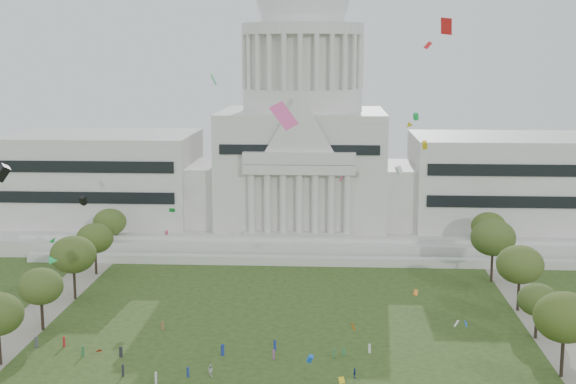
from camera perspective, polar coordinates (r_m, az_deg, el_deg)
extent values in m
cube|color=beige|center=(223.01, 1.02, -2.49)|extent=(160.00, 60.00, 4.00)
cube|color=beige|center=(191.18, 0.63, -4.90)|extent=(130.00, 3.00, 2.00)
cube|color=beige|center=(198.56, 0.73, -3.89)|extent=(140.00, 3.00, 5.00)
cube|color=beige|center=(228.41, -12.91, 0.87)|extent=(50.00, 34.00, 22.00)
cube|color=beige|center=(224.35, 15.20, 0.61)|extent=(50.00, 34.00, 22.00)
cube|color=beige|center=(220.82, -6.02, -0.03)|extent=(12.00, 26.00, 16.00)
cube|color=beige|center=(218.77, 8.08, -0.16)|extent=(12.00, 26.00, 16.00)
cube|color=beige|center=(219.15, 1.02, 1.54)|extent=(44.00, 38.00, 28.00)
cube|color=beige|center=(198.91, 0.80, 1.62)|extent=(28.00, 3.00, 2.40)
cube|color=black|center=(211.84, -14.21, 0.68)|extent=(46.00, 0.40, 11.00)
cube|color=black|center=(207.46, 16.19, 0.40)|extent=(46.00, 0.40, 11.00)
cylinder|color=beige|center=(217.19, 1.03, 6.61)|extent=(32.00, 32.00, 6.00)
cylinder|color=beige|center=(216.85, 1.04, 9.25)|extent=(28.00, 28.00, 14.00)
cylinder|color=beige|center=(216.93, 1.05, 11.50)|extent=(32.40, 32.40, 3.00)
cylinder|color=beige|center=(217.16, 1.05, 12.95)|extent=(22.00, 22.00, 8.00)
cube|color=gray|center=(152.48, -18.94, -9.71)|extent=(8.00, 160.00, 0.04)
cube|color=gray|center=(147.13, 18.99, -10.44)|extent=(8.00, 160.00, 0.04)
cylinder|color=black|center=(139.48, -19.83, -10.43)|extent=(0.56, 0.56, 5.47)
cylinder|color=black|center=(133.73, 18.91, -11.09)|extent=(0.56, 0.56, 6.20)
ellipsoid|color=#384C15|center=(131.59, 19.08, -8.41)|extent=(9.55, 9.55, 7.82)
cylinder|color=black|center=(153.70, -17.07, -8.42)|extent=(0.56, 0.56, 5.27)
ellipsoid|color=#394E1D|center=(152.08, -17.18, -6.42)|extent=(8.12, 8.12, 6.65)
cylinder|color=black|center=(149.55, 17.23, -9.09)|extent=(0.56, 0.56, 4.56)
ellipsoid|color=#33461B|center=(148.09, 17.32, -7.32)|extent=(7.01, 7.01, 5.74)
cylinder|color=black|center=(170.25, -14.93, -6.40)|extent=(0.56, 0.56, 6.03)
ellipsoid|color=#384C1A|center=(168.61, -15.03, -4.31)|extent=(9.29, 9.29, 7.60)
cylinder|color=black|center=(163.81, 16.06, -7.11)|extent=(0.56, 0.56, 5.97)
ellipsoid|color=#3D511E|center=(162.12, 16.17, -4.97)|extent=(9.19, 9.19, 7.52)
cylinder|color=black|center=(187.74, -13.50, -4.92)|extent=(0.56, 0.56, 5.41)
ellipsoid|color=#354C17|center=(186.39, -13.57, -3.21)|extent=(8.33, 8.33, 6.81)
cylinder|color=black|center=(182.44, 14.29, -5.23)|extent=(0.56, 0.56, 6.37)
ellipsoid|color=#344A1B|center=(180.84, 14.38, -3.16)|extent=(9.82, 9.82, 8.03)
cylinder|color=black|center=(205.08, -12.50, -3.64)|extent=(0.56, 0.56, 5.32)
ellipsoid|color=#364F1A|center=(203.86, -12.56, -2.10)|extent=(8.19, 8.19, 6.70)
cylinder|color=black|center=(200.08, 14.01, -4.02)|extent=(0.56, 0.56, 5.47)
ellipsoid|color=#324915|center=(198.80, 14.08, -2.40)|extent=(8.42, 8.42, 6.89)
imported|color=silver|center=(128.43, -5.52, -12.51)|extent=(1.07, 1.02, 1.89)
imported|color=navy|center=(127.56, 4.76, -12.71)|extent=(0.56, 0.98, 1.64)
cube|color=silver|center=(137.72, 5.82, -11.01)|extent=(0.41, 0.26, 1.55)
cube|color=#26262B|center=(130.34, -11.66, -12.31)|extent=(0.37, 0.55, 1.95)
cube|color=#33723F|center=(139.87, -14.39, -10.90)|extent=(0.39, 0.52, 1.76)
cube|color=olive|center=(149.28, -8.92, -9.38)|extent=(0.51, 0.49, 1.64)
cube|color=#B21E1E|center=(144.78, -15.64, -10.22)|extent=(0.51, 0.57, 1.82)
cube|color=#33723F|center=(136.01, 3.99, -11.27)|extent=(0.40, 0.26, 1.49)
cube|color=#33723F|center=(135.07, 3.27, -11.40)|extent=(0.29, 0.43, 1.54)
cube|color=navy|center=(136.29, -4.68, -11.13)|extent=(0.57, 0.59, 1.92)
cube|color=silver|center=(126.60, -9.38, -12.93)|extent=(0.44, 0.57, 1.90)
cube|color=#994C8C|center=(134.43, -1.02, -11.47)|extent=(0.30, 0.45, 1.62)
cube|color=navy|center=(138.17, -0.94, -10.84)|extent=(0.48, 0.54, 1.75)
cube|color=navy|center=(128.53, -7.13, -12.60)|extent=(0.45, 0.49, 1.57)
cube|color=#26262B|center=(137.95, -11.80, -11.08)|extent=(0.55, 0.44, 1.82)
cube|color=#4C4C51|center=(145.76, -17.46, -10.16)|extent=(0.46, 0.58, 1.91)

